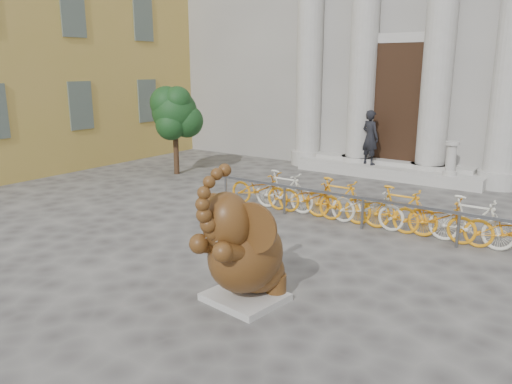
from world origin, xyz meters
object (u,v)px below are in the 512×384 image
Objects in this scene: bike_rack at (367,205)px; tree at (175,113)px; pedestrian at (370,137)px; elephant_statue at (243,252)px.

tree is at bearing 167.22° from bike_rack.
pedestrian is at bearing 33.58° from tree.
bike_rack is (0.06, 4.54, -0.29)m from elephant_statue.
pedestrian reaches higher than bike_rack.
tree is 6.37m from pedestrian.
pedestrian is at bearing 112.30° from bike_rack.
tree reaches higher than pedestrian.
bike_rack is 7.73m from tree.
pedestrian is (-2.06, 9.72, 0.46)m from elephant_statue.
tree is at bearing 147.12° from elephant_statue.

